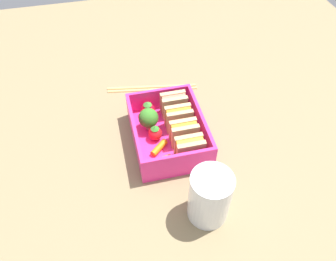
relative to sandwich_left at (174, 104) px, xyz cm
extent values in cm
cube|color=#857250|center=(5.69, -2.49, -4.52)|extent=(120.00, 120.00, 2.00)
cube|color=#F12D88|center=(5.69, -2.49, -2.92)|extent=(16.97, 12.89, 1.20)
cube|color=#F12D88|center=(5.69, 3.65, -0.06)|extent=(16.97, 0.60, 4.50)
cube|color=#F12D88|center=(5.69, -8.64, -0.06)|extent=(16.97, 0.60, 4.50)
cube|color=#F12D88|center=(-2.50, -2.49, -0.06)|extent=(0.60, 11.69, 4.50)
cube|color=#F12D88|center=(13.87, -2.49, -0.06)|extent=(0.60, 11.69, 4.50)
cube|color=tan|center=(-0.89, 0.00, 0.00)|extent=(0.89, 4.99, 4.63)
cube|color=#D87259|center=(0.00, 0.00, 0.00)|extent=(0.89, 4.59, 4.26)
cube|color=tan|center=(0.89, 0.00, 0.00)|extent=(0.89, 4.99, 4.63)
cube|color=tan|center=(2.90, 0.00, 0.00)|extent=(0.89, 4.99, 4.63)
cube|color=orange|center=(3.79, 0.00, 0.00)|extent=(0.89, 4.59, 4.26)
cube|color=tan|center=(4.68, 0.00, 0.00)|extent=(0.89, 4.99, 4.63)
cube|color=tan|center=(6.69, 0.00, 0.00)|extent=(0.89, 4.99, 4.63)
cube|color=orange|center=(7.58, 0.00, 0.00)|extent=(0.89, 4.59, 4.26)
cube|color=tan|center=(8.48, 0.00, 0.00)|extent=(0.89, 4.99, 4.63)
cube|color=tan|center=(10.48, 0.00, 0.00)|extent=(0.89, 4.99, 4.63)
cube|color=yellow|center=(11.38, 0.00, 0.00)|extent=(0.89, 4.59, 4.26)
cube|color=tan|center=(12.27, 0.00, 0.00)|extent=(0.89, 4.99, 4.63)
sphere|color=red|center=(-0.55, -5.08, -0.90)|extent=(2.82, 2.82, 2.82)
cone|color=#3F8632|center=(-0.55, -5.08, 0.81)|extent=(1.69, 1.69, 0.60)
cylinder|color=#94CD6B|center=(2.96, -5.58, -1.56)|extent=(1.11, 1.11, 1.51)
sphere|color=#387926|center=(2.96, -5.58, 0.50)|extent=(3.73, 3.73, 3.73)
sphere|color=red|center=(5.72, -4.93, -1.03)|extent=(2.57, 2.57, 2.57)
cone|color=#37892D|center=(5.72, -4.93, 0.55)|extent=(1.54, 1.54, 0.60)
cylinder|color=orange|center=(8.54, -4.81, -1.74)|extent=(3.33, 3.55, 1.15)
cylinder|color=orange|center=(11.62, -5.28, -1.63)|extent=(1.98, 4.25, 1.37)
cylinder|color=tan|center=(-10.09, -2.21, -3.17)|extent=(3.90, 19.42, 0.70)
cylinder|color=tan|center=(-9.13, -2.37, -3.17)|extent=(3.90, 19.42, 0.70)
cylinder|color=white|center=(21.82, 0.09, 1.17)|extent=(6.38, 6.38, 9.37)
camera|label=1|loc=(44.97, -11.75, 44.09)|focal=35.00mm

